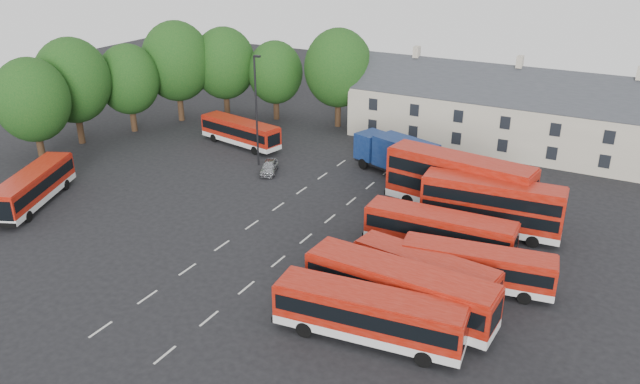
{
  "coord_description": "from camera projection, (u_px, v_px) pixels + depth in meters",
  "views": [
    {
      "loc": [
        26.27,
        -34.89,
        22.3
      ],
      "look_at": [
        4.07,
        6.0,
        2.2
      ],
      "focal_mm": 35.0,
      "sensor_mm": 36.0,
      "label": 1
    }
  ],
  "objects": [
    {
      "name": "lane_markings",
      "position": [
        278.0,
        232.0,
        49.01
      ],
      "size": [
        5.15,
        33.8,
        0.01
      ],
      "color": "beige",
      "rests_on": "ground"
    },
    {
      "name": "bus_west",
      "position": [
        33.0,
        185.0,
        53.05
      ],
      "size": [
        6.41,
        10.55,
        2.96
      ],
      "rotation": [
        0.0,
        0.0,
        1.99
      ],
      "color": "silver",
      "rests_on": "ground"
    },
    {
      "name": "bus_row_e",
      "position": [
        439.0,
        229.0,
        45.31
      ],
      "size": [
        10.96,
        2.91,
        3.08
      ],
      "rotation": [
        0.0,
        0.0,
        0.04
      ],
      "color": "silver",
      "rests_on": "ground"
    },
    {
      "name": "box_truck",
      "position": [
        396.0,
        154.0,
        59.31
      ],
      "size": [
        8.97,
        5.31,
        3.75
      ],
      "rotation": [
        0.0,
        0.0,
        -0.33
      ],
      "color": "black",
      "rests_on": "ground"
    },
    {
      "name": "terrace_houses",
      "position": [
        513.0,
        115.0,
        65.03
      ],
      "size": [
        35.7,
        7.13,
        10.06
      ],
      "color": "beige",
      "rests_on": "ground"
    },
    {
      "name": "treeline",
      "position": [
        184.0,
        73.0,
        70.55
      ],
      "size": [
        29.92,
        32.59,
        12.01
      ],
      "color": "black",
      "rests_on": "ground"
    },
    {
      "name": "bus_row_c",
      "position": [
        425.0,
        270.0,
        40.35
      ],
      "size": [
        9.92,
        3.55,
        2.74
      ],
      "rotation": [
        0.0,
        0.0,
        -0.14
      ],
      "color": "silver",
      "rests_on": "ground"
    },
    {
      "name": "bus_dd_south",
      "position": [
        492.0,
        204.0,
        47.85
      ],
      "size": [
        10.79,
        3.29,
        4.36
      ],
      "rotation": [
        0.0,
        0.0,
        0.08
      ],
      "color": "silver",
      "rests_on": "ground"
    },
    {
      "name": "bus_row_d",
      "position": [
        477.0,
        265.0,
        40.93
      ],
      "size": [
        10.14,
        3.72,
        2.8
      ],
      "rotation": [
        0.0,
        0.0,
        0.15
      ],
      "color": "silver",
      "rests_on": "ground"
    },
    {
      "name": "bus_row_a",
      "position": [
        369.0,
        312.0,
        35.57
      ],
      "size": [
        11.27,
        3.71,
        3.13
      ],
      "rotation": [
        0.0,
        0.0,
        0.11
      ],
      "color": "silver",
      "rests_on": "ground"
    },
    {
      "name": "lamppost",
      "position": [
        256.0,
        108.0,
        60.22
      ],
      "size": [
        0.76,
        0.3,
        10.99
      ],
      "rotation": [
        0.0,
        0.0,
        0.04
      ],
      "color": "black",
      "rests_on": "ground"
    },
    {
      "name": "bus_north",
      "position": [
        240.0,
        131.0,
        67.27
      ],
      "size": [
        10.3,
        4.21,
        2.84
      ],
      "rotation": [
        0.0,
        0.0,
        -0.2
      ],
      "color": "silver",
      "rests_on": "ground"
    },
    {
      "name": "bus_dd_north",
      "position": [
        459.0,
        181.0,
        51.12
      ],
      "size": [
        12.39,
        4.35,
        4.97
      ],
      "rotation": [
        0.0,
        0.0,
        -0.13
      ],
      "color": "silver",
      "rests_on": "ground"
    },
    {
      "name": "bus_row_b",
      "position": [
        400.0,
        287.0,
        37.75
      ],
      "size": [
        12.02,
        3.34,
        3.36
      ],
      "rotation": [
        0.0,
        0.0,
        -0.05
      ],
      "color": "silver",
      "rests_on": "ground"
    },
    {
      "name": "silver_car",
      "position": [
        269.0,
        167.0,
        60.31
      ],
      "size": [
        2.71,
        3.86,
        1.22
      ],
      "primitive_type": "imported",
      "rotation": [
        0.0,
        0.0,
        0.4
      ],
      "color": "#979A9E",
      "rests_on": "ground"
    },
    {
      "name": "ground",
      "position": [
        237.0,
        235.0,
        48.49
      ],
      "size": [
        140.0,
        140.0,
        0.0
      ],
      "primitive_type": "plane",
      "color": "black",
      "rests_on": "ground"
    }
  ]
}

